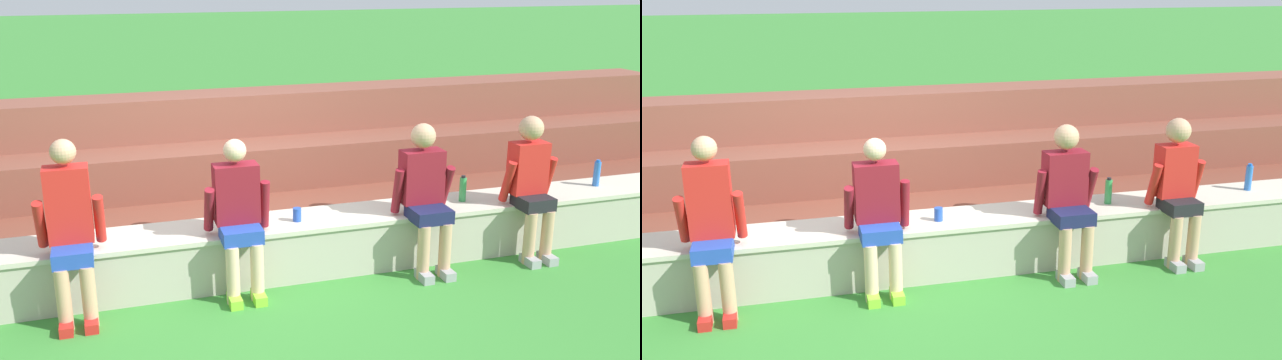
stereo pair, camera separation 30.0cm
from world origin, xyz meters
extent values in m
plane|color=#388433|center=(0.00, 0.00, 0.00)|extent=(80.00, 80.00, 0.00)
cube|color=#B7AF9E|center=(0.00, 0.27, 0.25)|extent=(9.82, 0.54, 0.50)
cube|color=beige|center=(0.00, 0.27, 0.48)|extent=(9.86, 0.58, 0.04)
cube|color=brown|center=(0.00, 0.94, 0.23)|extent=(11.18, 0.59, 0.45)
cube|color=brown|center=(0.00, 1.53, 0.45)|extent=(11.18, 0.59, 0.90)
cube|color=brown|center=(0.00, 2.12, 0.68)|extent=(11.18, 0.59, 1.35)
cylinder|color=tan|center=(-1.53, -0.23, 0.25)|extent=(0.11, 0.11, 0.50)
cylinder|color=tan|center=(-1.35, -0.23, 0.25)|extent=(0.11, 0.11, 0.50)
cube|color=red|center=(-1.53, -0.27, 0.04)|extent=(0.10, 0.22, 0.08)
cube|color=red|center=(-1.35, -0.27, 0.04)|extent=(0.10, 0.22, 0.08)
cube|color=#2347B2|center=(-1.44, -0.09, 0.55)|extent=(0.30, 0.34, 0.12)
cube|color=red|center=(-1.44, 0.06, 0.91)|extent=(0.33, 0.20, 0.60)
sphere|color=tan|center=(-1.44, 0.06, 1.32)|extent=(0.19, 0.19, 0.19)
cylinder|color=red|center=(-1.66, 0.04, 0.77)|extent=(0.08, 0.23, 0.42)
cylinder|color=red|center=(-1.23, 0.04, 0.77)|extent=(0.08, 0.21, 0.42)
cylinder|color=beige|center=(-0.23, -0.18, 0.25)|extent=(0.11, 0.11, 0.50)
cylinder|color=beige|center=(-0.03, -0.18, 0.25)|extent=(0.11, 0.11, 0.50)
cube|color=#8CD833|center=(-0.23, -0.22, 0.04)|extent=(0.10, 0.22, 0.08)
cube|color=#8CD833|center=(-0.03, -0.22, 0.04)|extent=(0.10, 0.22, 0.08)
cube|color=#2347B2|center=(-0.13, -0.06, 0.55)|extent=(0.33, 0.29, 0.12)
cube|color=maroon|center=(-0.13, 0.09, 0.86)|extent=(0.37, 0.20, 0.50)
sphere|color=beige|center=(-0.13, 0.09, 1.22)|extent=(0.19, 0.19, 0.19)
cylinder|color=maroon|center=(-0.37, 0.07, 0.74)|extent=(0.08, 0.24, 0.42)
cylinder|color=maroon|center=(0.10, 0.07, 0.74)|extent=(0.08, 0.16, 0.43)
cylinder|color=tan|center=(1.45, -0.22, 0.25)|extent=(0.11, 0.11, 0.50)
cylinder|color=tan|center=(1.66, -0.22, 0.25)|extent=(0.11, 0.11, 0.50)
cube|color=#99999E|center=(1.45, -0.26, 0.04)|extent=(0.10, 0.22, 0.08)
cube|color=#99999E|center=(1.66, -0.26, 0.04)|extent=(0.10, 0.22, 0.08)
cube|color=#191E47|center=(1.56, -0.08, 0.55)|extent=(0.34, 0.33, 0.12)
cube|color=maroon|center=(1.56, 0.10, 0.85)|extent=(0.38, 0.20, 0.48)
sphere|color=tan|center=(1.56, 0.10, 1.22)|extent=(0.22, 0.22, 0.22)
cylinder|color=maroon|center=(1.32, 0.08, 0.74)|extent=(0.08, 0.16, 0.43)
cylinder|color=maroon|center=(1.80, 0.08, 0.74)|extent=(0.08, 0.23, 0.42)
cylinder|color=tan|center=(2.54, -0.20, 0.25)|extent=(0.11, 0.11, 0.50)
cylinder|color=tan|center=(2.72, -0.20, 0.25)|extent=(0.11, 0.11, 0.50)
cube|color=#99999E|center=(2.54, -0.24, 0.04)|extent=(0.10, 0.22, 0.08)
cube|color=#99999E|center=(2.72, -0.24, 0.04)|extent=(0.10, 0.22, 0.08)
cube|color=black|center=(2.63, -0.08, 0.55)|extent=(0.30, 0.31, 0.12)
cube|color=red|center=(2.63, 0.05, 0.85)|extent=(0.34, 0.20, 0.49)
sphere|color=tan|center=(2.63, 0.05, 1.23)|extent=(0.23, 0.23, 0.23)
cylinder|color=red|center=(2.41, 0.03, 0.74)|extent=(0.08, 0.21, 0.42)
cylinder|color=red|center=(2.85, 0.03, 0.74)|extent=(0.08, 0.20, 0.43)
cylinder|color=green|center=(2.09, 0.28, 0.62)|extent=(0.07, 0.07, 0.23)
cylinder|color=black|center=(2.09, 0.28, 0.75)|extent=(0.04, 0.04, 0.02)
cylinder|color=blue|center=(3.64, 0.31, 0.63)|extent=(0.07, 0.07, 0.25)
cylinder|color=blue|center=(3.64, 0.31, 0.77)|extent=(0.04, 0.04, 0.02)
cylinder|color=blue|center=(0.43, 0.23, 0.56)|extent=(0.08, 0.08, 0.12)
camera|label=1|loc=(-1.14, -5.36, 2.64)|focal=39.24mm
camera|label=2|loc=(-0.85, -5.44, 2.64)|focal=39.24mm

